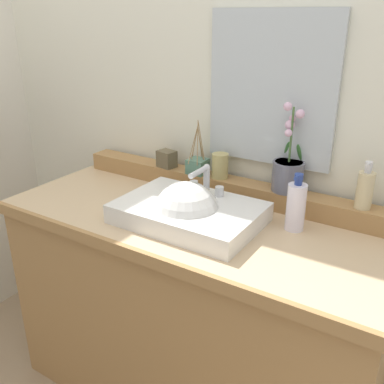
% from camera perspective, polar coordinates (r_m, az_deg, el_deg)
% --- Properties ---
extents(wall_back, '(3.36, 0.20, 2.75)m').
position_cam_1_polar(wall_back, '(1.80, 7.43, 16.79)').
color(wall_back, silver).
rests_on(wall_back, ground).
extents(vanity_cabinet, '(1.45, 0.61, 0.86)m').
position_cam_1_polar(vanity_cabinet, '(1.81, 0.10, -15.52)').
color(vanity_cabinet, '#A57947').
rests_on(vanity_cabinet, ground).
extents(back_ledge, '(1.37, 0.09, 0.07)m').
position_cam_1_polar(back_ledge, '(1.77, 4.34, 0.72)').
color(back_ledge, '#A57947').
rests_on(back_ledge, vanity_cabinet).
extents(sink_basin, '(0.50, 0.34, 0.27)m').
position_cam_1_polar(sink_basin, '(1.53, -0.56, -2.86)').
color(sink_basin, white).
rests_on(sink_basin, vanity_cabinet).
extents(potted_plant, '(0.12, 0.12, 0.33)m').
position_cam_1_polar(potted_plant, '(1.64, 12.55, 2.82)').
color(potted_plant, slate).
rests_on(potted_plant, back_ledge).
extents(soap_dispenser, '(0.06, 0.06, 0.17)m').
position_cam_1_polar(soap_dispenser, '(1.56, 21.81, 0.36)').
color(soap_dispenser, beige).
rests_on(soap_dispenser, back_ledge).
extents(tumbler_cup, '(0.07, 0.07, 0.10)m').
position_cam_1_polar(tumbler_cup, '(1.74, 3.72, 3.45)').
color(tumbler_cup, tan).
rests_on(tumbler_cup, back_ledge).
extents(reed_diffuser, '(0.08, 0.10, 0.22)m').
position_cam_1_polar(reed_diffuser, '(1.79, 0.75, 3.51)').
color(reed_diffuser, '#507E68').
rests_on(reed_diffuser, back_ledge).
extents(trinket_box, '(0.08, 0.07, 0.07)m').
position_cam_1_polar(trinket_box, '(1.87, -3.34, 4.38)').
color(trinket_box, brown).
rests_on(trinket_box, back_ledge).
extents(lotion_bottle, '(0.06, 0.07, 0.20)m').
position_cam_1_polar(lotion_bottle, '(1.50, 13.52, -1.80)').
color(lotion_bottle, white).
rests_on(lotion_bottle, vanity_cabinet).
extents(mirror, '(0.49, 0.02, 0.55)m').
position_cam_1_polar(mirror, '(1.65, 10.33, 13.11)').
color(mirror, silver).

